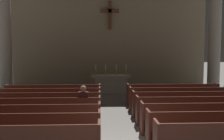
{
  "coord_description": "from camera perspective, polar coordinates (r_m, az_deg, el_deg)",
  "views": [
    {
      "loc": [
        -0.6,
        -5.67,
        2.55
      ],
      "look_at": [
        0.0,
        7.76,
        1.41
      ],
      "focal_mm": 42.66,
      "sensor_mm": 36.0,
      "label": 1
    }
  ],
  "objects": [
    {
      "name": "pew_right_row_3",
      "position": [
        8.55,
        20.08,
        -9.49
      ],
      "size": [
        4.09,
        0.5,
        0.95
      ],
      "color": "#4C2319",
      "rests_on": "ground"
    },
    {
      "name": "altar",
      "position": [
        14.99,
        -0.24,
        -2.89
      ],
      "size": [
        2.2,
        0.9,
        1.01
      ],
      "color": "#A8A399",
      "rests_on": "ground"
    },
    {
      "name": "candlestick_inner_left",
      "position": [
        14.91,
        -1.4,
        -0.38
      ],
      "size": [
        0.16,
        0.16,
        0.59
      ],
      "color": "#B79338",
      "rests_on": "altar"
    },
    {
      "name": "pew_left_row_3",
      "position": [
        8.17,
        -17.19,
        -10.07
      ],
      "size": [
        4.09,
        0.5,
        0.95
      ],
      "color": "#4C2319",
      "rests_on": "ground"
    },
    {
      "name": "pew_right_row_6",
      "position": [
        11.32,
        14.19,
        -5.86
      ],
      "size": [
        4.09,
        0.5,
        0.95
      ],
      "color": "#4C2319",
      "rests_on": "ground"
    },
    {
      "name": "pew_right_row_5",
      "position": [
        10.38,
        15.79,
        -6.86
      ],
      "size": [
        4.09,
        0.5,
        0.95
      ],
      "color": "#4C2319",
      "rests_on": "ground"
    },
    {
      "name": "pew_left_row_7",
      "position": [
        12.01,
        -12.34,
        -5.21
      ],
      "size": [
        4.09,
        0.5,
        0.95
      ],
      "color": "#4C2319",
      "rests_on": "ground"
    },
    {
      "name": "pew_right_row_4",
      "position": [
        9.46,
        17.72,
        -8.05
      ],
      "size": [
        4.09,
        0.5,
        0.95
      ],
      "color": "#4C2319",
      "rests_on": "ground"
    },
    {
      "name": "apse_with_cross",
      "position": [
        16.72,
        -0.5,
        10.19
      ],
      "size": [
        11.93,
        0.46,
        8.22
      ],
      "color": "gray",
      "rests_on": "ground"
    },
    {
      "name": "lone_worshipper",
      "position": [
        8.89,
        -6.1,
        -7.24
      ],
      "size": [
        0.32,
        0.43,
        1.32
      ],
      "color": "#26262B",
      "rests_on": "ground"
    },
    {
      "name": "pew_left_row_6",
      "position": [
        11.04,
        -13.23,
        -6.11
      ],
      "size": [
        4.09,
        0.5,
        0.95
      ],
      "color": "#4C2319",
      "rests_on": "ground"
    },
    {
      "name": "candlestick_outer_right",
      "position": [
        14.98,
        3.01,
        -0.36
      ],
      "size": [
        0.16,
        0.16,
        0.59
      ],
      "color": "#B79338",
      "rests_on": "altar"
    },
    {
      "name": "pew_left_row_5",
      "position": [
        10.07,
        -14.29,
        -7.19
      ],
      "size": [
        4.09,
        0.5,
        0.95
      ],
      "color": "#4C2319",
      "rests_on": "ground"
    },
    {
      "name": "column_left_second",
      "position": [
        14.75,
        -22.03,
        8.52
      ],
      "size": [
        0.96,
        0.96,
        7.35
      ],
      "color": "#ADA89E",
      "rests_on": "ground"
    },
    {
      "name": "pew_right_row_7",
      "position": [
        12.27,
        12.83,
        -5.01
      ],
      "size": [
        4.09,
        0.5,
        0.95
      ],
      "color": "#4C2319",
      "rests_on": "ground"
    },
    {
      "name": "column_right_second",
      "position": [
        15.19,
        21.18,
        8.43
      ],
      "size": [
        0.96,
        0.96,
        7.35
      ],
      "color": "#ADA89E",
      "rests_on": "ground"
    },
    {
      "name": "candlestick_inner_right",
      "position": [
        14.93,
        0.91,
        -0.37
      ],
      "size": [
        0.16,
        0.16,
        0.59
      ],
      "color": "#B79338",
      "rests_on": "altar"
    },
    {
      "name": "candlestick_outer_left",
      "position": [
        14.91,
        -3.51,
        -0.39
      ],
      "size": [
        0.16,
        0.16,
        0.59
      ],
      "color": "#B79338",
      "rests_on": "altar"
    },
    {
      "name": "pew_left_row_2",
      "position": [
        7.24,
        -19.23,
        -12.07
      ],
      "size": [
        4.09,
        0.5,
        0.95
      ],
      "color": "#4C2319",
      "rests_on": "ground"
    },
    {
      "name": "pew_left_row_4",
      "position": [
        9.11,
        -15.58,
        -8.48
      ],
      "size": [
        4.09,
        0.5,
        0.95
      ],
      "color": "#4C2319",
      "rests_on": "ground"
    }
  ]
}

